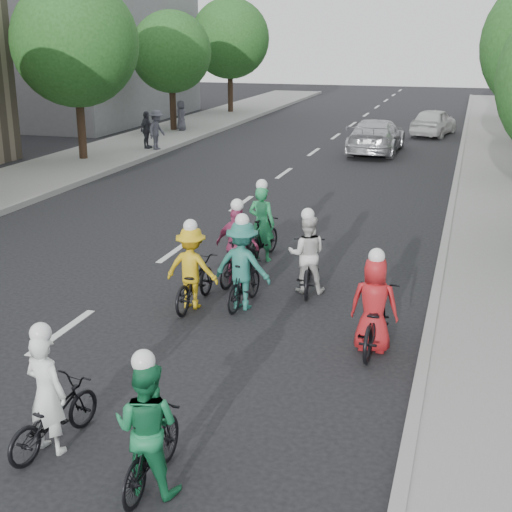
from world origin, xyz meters
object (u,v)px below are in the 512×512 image
at_px(cyclist_5, 262,232).
at_px(cyclist_7, 243,271).
at_px(cyclist_1, 149,436).
at_px(follow_car_trail, 434,122).
at_px(spectator_2, 181,116).
at_px(cyclist_0, 51,408).
at_px(follow_car_lead, 376,136).
at_px(spectator_0, 157,130).
at_px(cyclist_4, 374,314).
at_px(cyclist_3, 238,253).
at_px(cyclist_2, 193,275).
at_px(spectator_1, 146,130).
at_px(cyclist_6, 307,262).

xyz_separation_m(cyclist_5, cyclist_7, (0.49, -2.94, 0.07)).
relative_size(cyclist_1, follow_car_trail, 0.44).
height_order(cyclist_5, spectator_2, cyclist_5).
height_order(cyclist_0, follow_car_lead, cyclist_0).
height_order(cyclist_0, spectator_0, spectator_0).
relative_size(cyclist_0, spectator_2, 1.14).
bearing_deg(cyclist_0, cyclist_5, -80.90).
relative_size(cyclist_0, cyclist_4, 0.92).
bearing_deg(follow_car_lead, spectator_2, -16.43).
bearing_deg(cyclist_3, spectator_0, -49.24).
height_order(cyclist_1, follow_car_trail, cyclist_1).
bearing_deg(cyclist_1, cyclist_2, -73.64).
relative_size(spectator_0, spectator_2, 1.12).
distance_m(cyclist_5, spectator_1, 15.90).
bearing_deg(follow_car_lead, cyclist_5, 89.58).
bearing_deg(spectator_1, cyclist_5, -144.23).
height_order(cyclist_4, cyclist_6, cyclist_4).
xyz_separation_m(follow_car_lead, spectator_0, (-8.85, -2.73, 0.26)).
height_order(cyclist_2, follow_car_trail, cyclist_2).
distance_m(cyclist_1, spectator_1, 23.87).
height_order(cyclist_4, spectator_2, cyclist_4).
bearing_deg(spectator_2, spectator_1, 175.89).
bearing_deg(cyclist_2, follow_car_trail, -95.63).
distance_m(cyclist_0, follow_car_trail, 29.99).
distance_m(cyclist_4, spectator_2, 26.29).
bearing_deg(follow_car_trail, cyclist_3, 95.14).
xyz_separation_m(cyclist_3, cyclist_5, (0.01, 1.70, -0.01)).
bearing_deg(follow_car_trail, spectator_2, 24.44).
bearing_deg(cyclist_7, cyclist_4, 162.20).
distance_m(cyclist_3, spectator_0, 16.84).
bearing_deg(spectator_1, spectator_2, 9.25).
bearing_deg(cyclist_5, spectator_2, -54.06).
xyz_separation_m(cyclist_1, spectator_1, (-10.20, 21.58, 0.29)).
height_order(cyclist_6, spectator_1, spectator_1).
bearing_deg(spectator_0, cyclist_0, -152.98).
bearing_deg(spectator_1, follow_car_lead, -73.83).
distance_m(cyclist_3, spectator_2, 22.78).
xyz_separation_m(cyclist_6, spectator_2, (-11.25, 20.55, 0.29)).
xyz_separation_m(cyclist_4, spectator_0, (-11.50, 16.94, 0.38)).
bearing_deg(follow_car_lead, spectator_0, 18.29).
bearing_deg(cyclist_2, cyclist_0, 92.08).
xyz_separation_m(cyclist_2, cyclist_3, (0.41, 1.46, 0.03)).
xyz_separation_m(cyclist_2, cyclist_6, (1.84, 1.46, -0.02)).
bearing_deg(cyclist_3, cyclist_4, 153.21).
distance_m(cyclist_1, spectator_0, 23.43).
distance_m(cyclist_1, follow_car_lead, 24.11).
xyz_separation_m(cyclist_1, cyclist_3, (-1.20, 6.79, 0.01)).
bearing_deg(cyclist_2, spectator_0, -62.60).
bearing_deg(cyclist_5, cyclist_1, 106.39).
relative_size(cyclist_0, follow_car_trail, 0.43).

